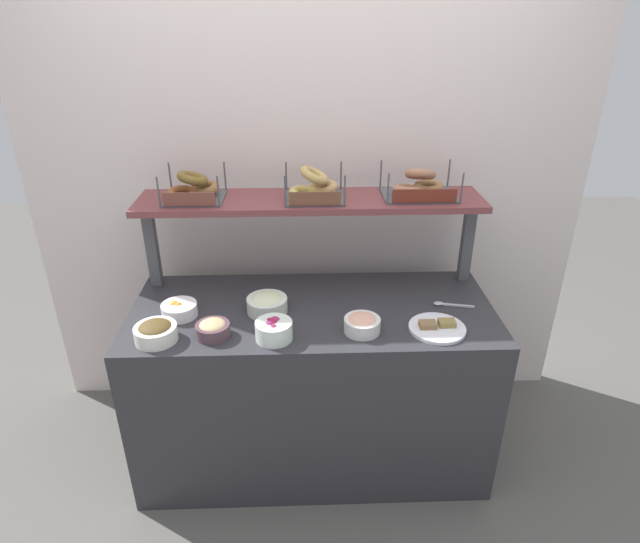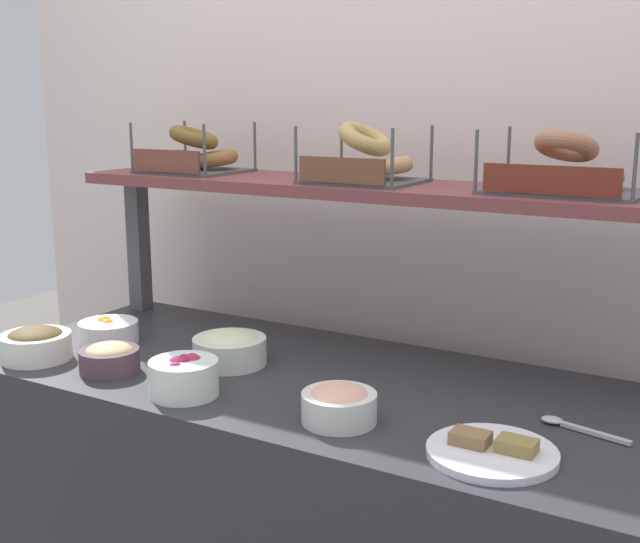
% 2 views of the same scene
% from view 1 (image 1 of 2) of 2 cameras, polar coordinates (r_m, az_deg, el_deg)
% --- Properties ---
extents(ground_plane, '(8.00, 8.00, 0.00)m').
position_cam_1_polar(ground_plane, '(2.92, -0.69, -18.55)').
color(ground_plane, '#595651').
extents(back_wall, '(2.83, 0.06, 2.40)m').
position_cam_1_polar(back_wall, '(2.75, -1.12, 8.19)').
color(back_wall, silver).
rests_on(back_wall, ground_plane).
extents(deli_counter, '(1.63, 0.70, 0.85)m').
position_cam_1_polar(deli_counter, '(2.63, -0.74, -11.99)').
color(deli_counter, '#2D2D33').
rests_on(deli_counter, ground_plane).
extents(shelf_riser_left, '(0.05, 0.05, 0.40)m').
position_cam_1_polar(shelf_riser_left, '(2.64, -17.64, 2.62)').
color(shelf_riser_left, '#4C4C51').
rests_on(shelf_riser_left, deli_counter).
extents(shelf_riser_right, '(0.05, 0.05, 0.40)m').
position_cam_1_polar(shelf_riser_right, '(2.66, 15.55, 3.12)').
color(shelf_riser_right, '#4C4C51').
rests_on(shelf_riser_right, deli_counter).
extents(upper_shelf, '(1.59, 0.32, 0.03)m').
position_cam_1_polar(upper_shelf, '(2.46, -1.01, 7.59)').
color(upper_shelf, brown).
rests_on(upper_shelf, shelf_riser_left).
extents(bowl_beet_salad, '(0.15, 0.15, 0.09)m').
position_cam_1_polar(bowl_beet_salad, '(2.17, -5.00, -6.24)').
color(bowl_beet_salad, white).
rests_on(bowl_beet_salad, deli_counter).
extents(bowl_lox_spread, '(0.15, 0.15, 0.08)m').
position_cam_1_polar(bowl_lox_spread, '(2.22, 4.56, -5.61)').
color(bowl_lox_spread, silver).
rests_on(bowl_lox_spread, deli_counter).
extents(bowl_chocolate_spread, '(0.17, 0.17, 0.08)m').
position_cam_1_polar(bowl_chocolate_spread, '(2.25, -17.27, -6.21)').
color(bowl_chocolate_spread, white).
rests_on(bowl_chocolate_spread, deli_counter).
extents(bowl_potato_salad, '(0.18, 0.18, 0.09)m').
position_cam_1_polar(bowl_potato_salad, '(2.36, -5.72, -3.43)').
color(bowl_potato_salad, silver).
rests_on(bowl_potato_salad, deli_counter).
extents(bowl_fruit_salad, '(0.16, 0.16, 0.07)m').
position_cam_1_polar(bowl_fruit_salad, '(2.40, -14.92, -3.97)').
color(bowl_fruit_salad, white).
rests_on(bowl_fruit_salad, deli_counter).
extents(bowl_hummus, '(0.14, 0.14, 0.07)m').
position_cam_1_polar(bowl_hummus, '(2.23, -11.46, -6.06)').
color(bowl_hummus, '#563C45').
rests_on(bowl_hummus, deli_counter).
extents(serving_plate_white, '(0.24, 0.24, 0.04)m').
position_cam_1_polar(serving_plate_white, '(2.29, 12.49, -5.91)').
color(serving_plate_white, white).
rests_on(serving_plate_white, deli_counter).
extents(serving_spoon_near_plate, '(0.18, 0.06, 0.01)m').
position_cam_1_polar(serving_spoon_near_plate, '(2.48, 13.54, -3.46)').
color(serving_spoon_near_plate, '#B7B7BC').
rests_on(serving_spoon_near_plate, deli_counter).
extents(bagel_basket_cinnamon_raisin, '(0.28, 0.26, 0.14)m').
position_cam_1_polar(bagel_basket_cinnamon_raisin, '(2.49, -13.47, 8.59)').
color(bagel_basket_cinnamon_raisin, '#4C4C51').
rests_on(bagel_basket_cinnamon_raisin, upper_shelf).
extents(bagel_basket_sesame, '(0.28, 0.24, 0.16)m').
position_cam_1_polar(bagel_basket_sesame, '(2.43, -0.65, 8.96)').
color(bagel_basket_sesame, '#4C4C51').
rests_on(bagel_basket_sesame, upper_shelf).
extents(bagel_basket_everything, '(0.34, 0.26, 0.15)m').
position_cam_1_polar(bagel_basket_everything, '(2.51, 10.61, 8.98)').
color(bagel_basket_everything, '#4C4C51').
rests_on(bagel_basket_everything, upper_shelf).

